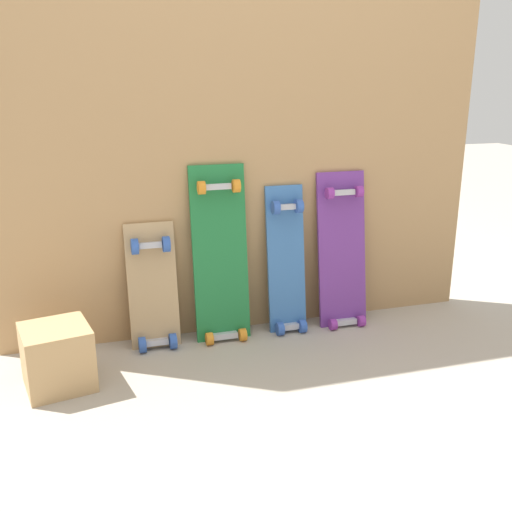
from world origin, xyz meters
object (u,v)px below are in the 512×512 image
skateboard_natural (153,293)px  skateboard_blue (287,267)px  skateboard_purple (342,257)px  wooden_crate (57,357)px  skateboard_green (221,262)px

skateboard_natural → skateboard_blue: (0.59, 0.00, 0.06)m
skateboard_purple → wooden_crate: size_ratio=3.27×
wooden_crate → skateboard_green: bearing=20.9°
skateboard_green → skateboard_blue: (0.30, 0.00, -0.05)m
skateboard_purple → wooden_crate: (-1.23, -0.25, -0.19)m
skateboard_green → skateboard_purple: (0.56, -0.00, -0.03)m
skateboard_purple → skateboard_blue: bearing=179.1°
skateboard_natural → skateboard_purple: 0.85m
skateboard_purple → wooden_crate: 1.27m
skateboard_natural → skateboard_green: size_ratio=0.72×
skateboard_blue → wooden_crate: 1.02m
skateboard_natural → wooden_crate: (-0.38, -0.26, -0.11)m
skateboard_blue → skateboard_green: bearing=-179.9°
skateboard_natural → skateboard_blue: 0.59m
skateboard_natural → skateboard_green: skateboard_green is taller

